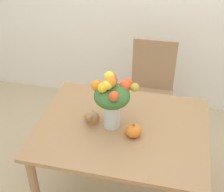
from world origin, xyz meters
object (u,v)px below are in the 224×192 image
object	(u,v)px
flower_vase	(112,98)
dining_chair_near_window	(151,92)
pumpkin	(133,131)
turkey_figurine	(92,115)

from	to	relation	value
flower_vase	dining_chair_near_window	distance (m)	0.98
pumpkin	dining_chair_near_window	xyz separation A→B (m)	(0.02, 0.91, -0.30)
pumpkin	turkey_figurine	bearing A→B (deg)	163.89
flower_vase	turkey_figurine	xyz separation A→B (m)	(-0.15, 0.01, -0.18)
pumpkin	dining_chair_near_window	world-z (taller)	dining_chair_near_window
pumpkin	flower_vase	bearing A→B (deg)	154.93
turkey_figurine	dining_chair_near_window	size ratio (longest dim) A/B	0.15
dining_chair_near_window	turkey_figurine	bearing A→B (deg)	-112.03
turkey_figurine	dining_chair_near_window	bearing A→B (deg)	68.62
flower_vase	dining_chair_near_window	xyz separation A→B (m)	(0.18, 0.84, -0.48)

